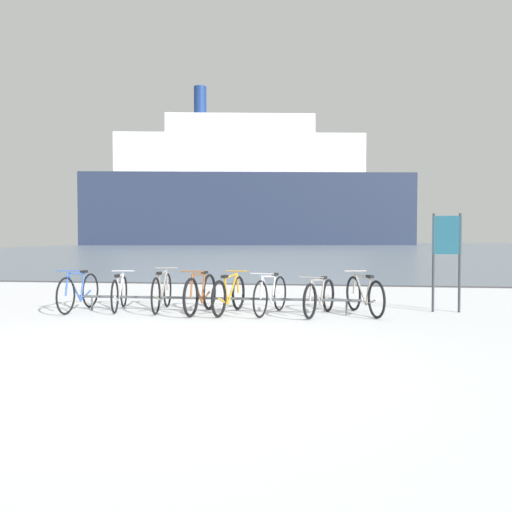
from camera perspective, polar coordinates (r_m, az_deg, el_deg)
The scene contains 12 objects.
ground at distance 60.27m, azimuth 5.97°, elevation 0.65°, with size 80.00×132.00×0.08m.
bike_rack at distance 10.47m, azimuth -4.37°, elevation -4.57°, with size 5.62×0.12×0.31m.
bicycle_0 at distance 11.22m, azimuth -18.42°, elevation -3.65°, with size 0.46×1.74×0.84m.
bicycle_1 at distance 11.11m, azimuth -14.37°, elevation -3.81°, with size 0.50×1.59×0.78m.
bicycle_2 at distance 10.85m, azimuth -10.01°, elevation -3.77°, with size 0.46×1.80×0.84m.
bicycle_3 at distance 10.37m, azimuth -5.95°, elevation -4.02°, with size 0.46×1.75×0.85m.
bicycle_4 at distance 10.32m, azimuth -2.88°, elevation -4.15°, with size 0.48×1.73×0.80m.
bicycle_5 at distance 10.22m, azimuth 1.56°, elevation -4.16°, with size 0.57×1.68×0.82m.
bicycle_6 at distance 10.13m, azimuth 6.80°, elevation -4.38°, with size 0.65×1.64×0.76m.
bicycle_7 at distance 10.40m, azimuth 11.49°, elevation -4.12°, with size 0.71×1.65×0.81m.
info_sign at distance 11.09m, azimuth 19.70°, elevation 1.08°, with size 0.55×0.05×1.94m.
ferry_ship at distance 96.02m, azimuth -1.09°, elevation 6.83°, with size 58.20×21.80×27.98m.
Camera 1 is at (2.16, -6.31, 1.49)m, focal length 37.46 mm.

